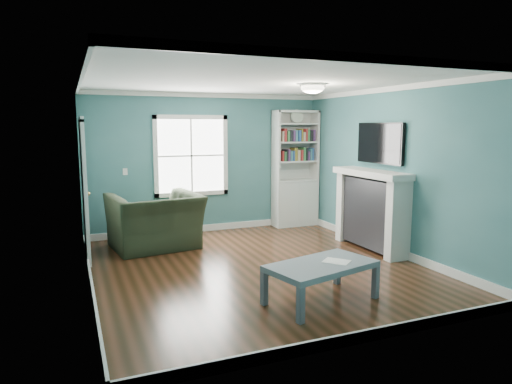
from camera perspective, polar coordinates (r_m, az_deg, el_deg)
name	(u,v)px	position (r m, az deg, el deg)	size (l,w,h in m)	color
floor	(258,267)	(6.59, 0.21, -9.38)	(5.00, 5.00, 0.00)	black
room_walls	(258,156)	(6.30, 0.21, 4.47)	(5.00, 5.00, 5.00)	#316469
trim	(258,181)	(6.33, 0.21, 1.35)	(4.50, 5.00, 2.60)	white
window	(191,156)	(8.57, -8.09, 4.51)	(1.40, 0.06, 1.50)	white
bookshelf	(295,180)	(9.18, 4.89, 1.50)	(0.90, 0.35, 2.31)	silver
fireplace	(371,211)	(7.62, 14.22, -2.30)	(0.44, 1.58, 1.30)	black
tv	(380,143)	(7.57, 15.25, 5.91)	(0.06, 1.10, 0.65)	black
door	(84,189)	(7.26, -20.69, 0.41)	(0.12, 0.98, 2.17)	silver
ceiling_fixture	(313,87)	(6.79, 7.09, 12.86)	(0.38, 0.38, 0.15)	white
light_switch	(125,172)	(8.37, -16.04, 2.47)	(0.08, 0.01, 0.12)	white
recliner	(155,212)	(7.63, -12.53, -2.47)	(1.38, 0.90, 1.20)	#262E1D
coffee_table	(321,268)	(5.31, 8.17, -9.41)	(1.37, 0.96, 0.45)	#4F555F
paper_sheet	(337,261)	(5.39, 10.04, -8.52)	(0.23, 0.29, 0.00)	white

